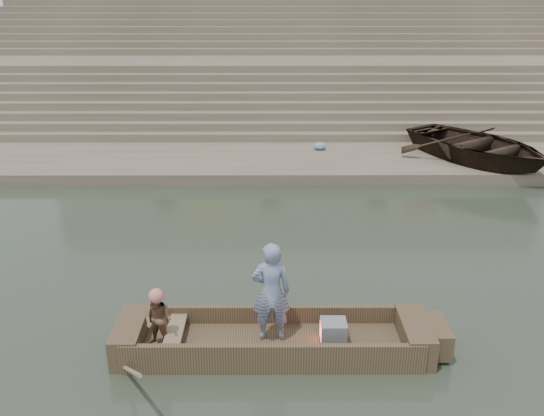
{
  "coord_description": "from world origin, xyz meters",
  "views": [
    {
      "loc": [
        -2.02,
        -11.65,
        6.3
      ],
      "look_at": [
        -1.98,
        0.65,
        1.4
      ],
      "focal_mm": 38.32,
      "sensor_mm": 36.0,
      "label": 1
    }
  ],
  "objects_px": {
    "standing_man": "(271,292)",
    "television": "(333,331)",
    "main_rowboat": "(273,346)",
    "rowing_man": "(158,320)",
    "beached_rowboat": "(478,145)"
  },
  "relations": [
    {
      "from": "standing_man",
      "to": "rowing_man",
      "type": "distance_m",
      "value": 2.02
    },
    {
      "from": "main_rowboat",
      "to": "television",
      "type": "distance_m",
      "value": 1.12
    },
    {
      "from": "standing_man",
      "to": "beached_rowboat",
      "type": "bearing_deg",
      "value": -127.4
    },
    {
      "from": "television",
      "to": "beached_rowboat",
      "type": "distance_m",
      "value": 12.05
    },
    {
      "from": "standing_man",
      "to": "beached_rowboat",
      "type": "relative_size",
      "value": 0.36
    },
    {
      "from": "main_rowboat",
      "to": "television",
      "type": "xyz_separation_m",
      "value": [
        1.08,
        -0.0,
        0.31
      ]
    },
    {
      "from": "standing_man",
      "to": "television",
      "type": "xyz_separation_m",
      "value": [
        1.1,
        -0.11,
        -0.74
      ]
    },
    {
      "from": "standing_man",
      "to": "beached_rowboat",
      "type": "distance_m",
      "value": 12.54
    },
    {
      "from": "main_rowboat",
      "to": "television",
      "type": "height_order",
      "value": "television"
    },
    {
      "from": "beached_rowboat",
      "to": "rowing_man",
      "type": "bearing_deg",
      "value": -164.73
    },
    {
      "from": "rowing_man",
      "to": "television",
      "type": "xyz_separation_m",
      "value": [
        3.07,
        0.15,
        -0.34
      ]
    },
    {
      "from": "main_rowboat",
      "to": "rowing_man",
      "type": "height_order",
      "value": "rowing_man"
    },
    {
      "from": "standing_man",
      "to": "television",
      "type": "relative_size",
      "value": 4.11
    },
    {
      "from": "main_rowboat",
      "to": "rowing_man",
      "type": "distance_m",
      "value": 2.1
    },
    {
      "from": "main_rowboat",
      "to": "standing_man",
      "type": "distance_m",
      "value": 1.06
    }
  ]
}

